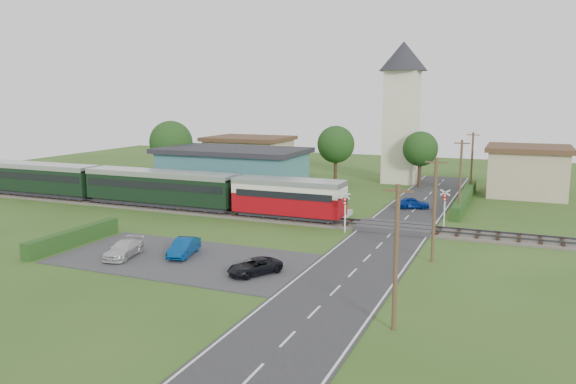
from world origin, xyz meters
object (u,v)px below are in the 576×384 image
at_px(equipment_hut, 140,183).
at_px(car_on_road, 413,203).
at_px(church_tower, 402,102).
at_px(crossing_signal_far, 445,203).
at_px(crossing_signal_near, 345,207).
at_px(pedestrian_near, 253,196).
at_px(house_east, 528,170).
at_px(house_west, 249,157).
at_px(car_park_blue, 184,247).
at_px(car_park_dark, 254,266).
at_px(train, 134,185).
at_px(pedestrian_far, 143,188).
at_px(car_park_silver, 124,249).
at_px(station_building, 233,172).

distance_m(equipment_hut, car_on_road, 28.42).
relative_size(church_tower, crossing_signal_far, 5.37).
height_order(crossing_signal_near, pedestrian_near, crossing_signal_near).
bearing_deg(house_east, car_on_road, -129.15).
height_order(house_west, car_park_blue, house_west).
xyz_separation_m(crossing_signal_near, car_on_road, (3.32, 11.77, -1.54)).
distance_m(crossing_signal_near, car_park_dark, 13.01).
bearing_deg(crossing_signal_far, car_park_blue, -134.34).
xyz_separation_m(equipment_hut, train, (1.68, -3.20, 0.43)).
height_order(crossing_signal_near, pedestrian_far, crossing_signal_near).
relative_size(equipment_hut, house_west, 0.24).
xyz_separation_m(car_on_road, pedestrian_far, (-27.61, -5.86, 0.65)).
height_order(car_park_blue, pedestrian_far, pedestrian_far).
relative_size(church_tower, car_park_silver, 4.60).
bearing_deg(car_park_blue, house_west, 97.61).
bearing_deg(station_building, house_west, 109.65).
bearing_deg(house_west, crossing_signal_far, -35.77).
distance_m(crossing_signal_near, car_park_silver, 17.50).
bearing_deg(pedestrian_far, car_on_road, -65.14).
distance_m(house_west, crossing_signal_far, 35.26).
height_order(car_park_dark, pedestrian_far, pedestrian_far).
relative_size(house_east, car_park_silver, 2.30).
bearing_deg(station_building, car_on_road, 1.08).
xyz_separation_m(house_east, car_on_road, (-10.28, -12.63, -2.20)).
xyz_separation_m(car_park_blue, pedestrian_near, (-2.75, 16.37, 0.71)).
bearing_deg(house_west, pedestrian_near, -62.42).
xyz_separation_m(house_west, pedestrian_near, (10.45, -20.00, -1.41)).
bearing_deg(church_tower, station_building, -131.41).
distance_m(train, car_park_silver, 18.82).
height_order(crossing_signal_near, car_park_silver, crossing_signal_near).
bearing_deg(car_park_dark, car_park_silver, -148.67).
distance_m(train, car_on_road, 27.71).
distance_m(station_building, car_park_dark, 28.27).
xyz_separation_m(house_west, car_park_silver, (9.60, -38.25, -2.16)).
height_order(train, car_on_road, train).
height_order(house_east, car_park_dark, house_east).
relative_size(house_west, car_on_road, 3.34).
relative_size(house_east, car_on_road, 2.72).
height_order(car_on_road, car_park_silver, car_park_silver).
bearing_deg(train, car_park_silver, -54.39).
distance_m(crossing_signal_far, car_park_blue, 22.09).
xyz_separation_m(equipment_hut, car_on_road, (27.72, 6.17, -1.15)).
xyz_separation_m(station_building, crossing_signal_near, (16.40, -11.40, -0.55)).
bearing_deg(car_park_blue, car_on_road, 50.80).
bearing_deg(church_tower, crossing_signal_near, -87.18).
bearing_deg(car_park_dark, house_west, 148.01).
height_order(train, house_west, house_west).
relative_size(station_building, crossing_signal_far, 4.88).
relative_size(station_building, car_park_blue, 4.42).
relative_size(house_east, car_park_blue, 2.43).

